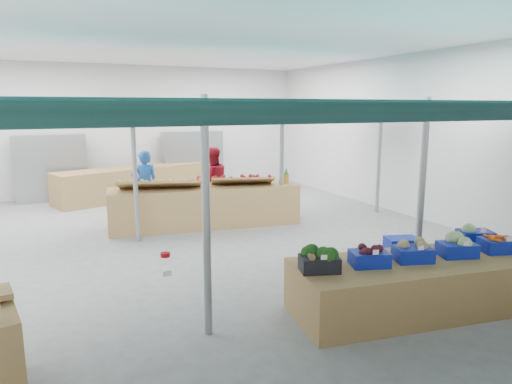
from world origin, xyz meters
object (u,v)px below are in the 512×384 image
(crate_stack, at_px, (401,256))
(vendor_left, at_px, (145,186))
(veg_counter, at_px, (423,284))
(fruit_counter, at_px, (205,206))
(vendor_right, at_px, (213,181))

(crate_stack, height_order, vendor_left, vendor_left)
(veg_counter, relative_size, crate_stack, 5.82)
(fruit_counter, relative_size, crate_stack, 6.95)
(vendor_left, bearing_deg, veg_counter, 118.51)
(vendor_right, bearing_deg, veg_counter, 104.25)
(veg_counter, xyz_separation_m, crate_stack, (0.70, 1.20, -0.04))
(fruit_counter, bearing_deg, vendor_left, 146.09)
(veg_counter, xyz_separation_m, vendor_left, (-2.48, 6.84, 0.53))
(fruit_counter, height_order, vendor_right, vendor_right)
(veg_counter, height_order, crate_stack, veg_counter)
(crate_stack, bearing_deg, fruit_counter, 113.53)
(crate_stack, xyz_separation_m, vendor_right, (-1.38, 5.64, 0.58))
(crate_stack, distance_m, vendor_right, 5.83)
(veg_counter, relative_size, vendor_right, 2.09)
(veg_counter, height_order, vendor_left, vendor_left)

